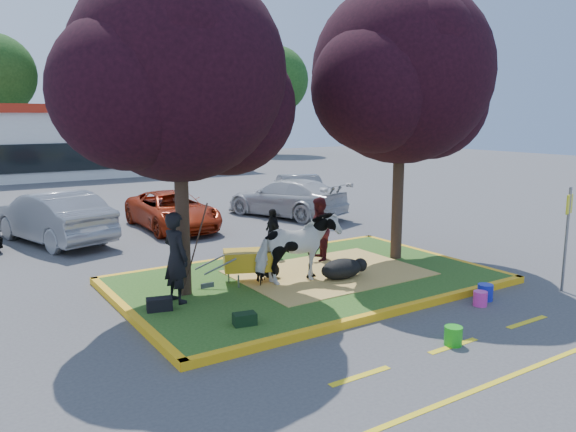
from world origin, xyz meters
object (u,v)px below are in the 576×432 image
calf (342,269)px  car_silver (52,217)px  bucket_blue (485,292)px  bucket_green (453,336)px  handler (176,257)px  cow (297,248)px  bucket_pink (480,299)px  sign_post (567,228)px  wheelbarrow (249,260)px

calf → car_silver: size_ratio=0.22×
bucket_blue → bucket_green: bearing=-153.0°
calf → handler: handler is taller
cow → bucket_pink: bearing=-135.4°
handler → car_silver: (-0.87, 7.59, -0.27)m
cow → bucket_pink: cow is taller
bucket_pink → car_silver: size_ratio=0.06×
sign_post → bucket_pink: 2.62m
bucket_green → bucket_pink: bucket_green is taller
calf → sign_post: (3.74, -2.95, 1.01)m
wheelbarrow → car_silver: size_ratio=0.40×
car_silver → bucket_pink: bearing=102.7°
cow → calf: size_ratio=1.76×
wheelbarrow → bucket_pink: 4.86m
bucket_pink → bucket_blue: bearing=24.8°
cow → wheelbarrow: size_ratio=0.98×
sign_post → bucket_pink: bearing=157.6°
bucket_blue → bucket_pink: bearing=-155.2°
calf → wheelbarrow: (-1.87, 0.90, 0.27)m
bucket_green → car_silver: car_silver is taller
cow → bucket_green: size_ratio=5.75×
sign_post → car_silver: (-8.29, 11.06, -0.61)m
car_silver → calf: bearing=102.6°
cow → wheelbarrow: bearing=57.3°
sign_post → bucket_green: size_ratio=7.14×
bucket_green → car_silver: 12.44m
wheelbarrow → sign_post: bearing=-11.5°
wheelbarrow → car_silver: car_silver is taller
cow → bucket_blue: cow is taller
calf → car_silver: car_silver is taller
wheelbarrow → handler: bearing=-145.5°
cow → bucket_blue: 4.00m
cow → bucket_green: bearing=-169.1°
bucket_pink → bucket_blue: size_ratio=0.88×
calf → bucket_pink: size_ratio=3.52×
sign_post → bucket_green: 4.50m
calf → bucket_blue: calf is taller
sign_post → bucket_blue: size_ratio=6.79×
wheelbarrow → car_silver: bearing=133.3°
bucket_pink → bucket_blue: (0.37, 0.17, 0.02)m
wheelbarrow → bucket_pink: wheelbarrow is taller
sign_post → calf: bearing=128.0°
cow → wheelbarrow: (-0.85, 0.63, -0.28)m
wheelbarrow → bucket_green: 4.75m
bucket_blue → car_silver: 12.35m
wheelbarrow → bucket_pink: size_ratio=6.33×
handler → bucket_blue: (5.52, -2.95, -0.88)m
sign_post → bucket_pink: size_ratio=7.68×
cow → handler: bearing=88.3°
bucket_pink → wheelbarrow: bearing=133.6°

